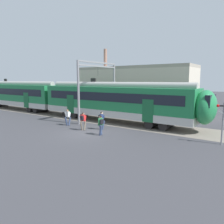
# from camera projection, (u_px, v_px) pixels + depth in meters

# --- Properties ---
(ground_plane) EXTENTS (160.00, 160.00, 0.00)m
(ground_plane) POSITION_uv_depth(u_px,v_px,m) (87.00, 133.00, 18.83)
(ground_plane) COLOR #38383D
(track_bed) EXTENTS (80.00, 4.40, 0.01)m
(track_bed) POSITION_uv_depth(u_px,v_px,m) (48.00, 113.00, 30.36)
(track_bed) COLOR slate
(track_bed) RESTS_ON ground
(commuter_train) EXTENTS (38.05, 3.07, 4.73)m
(commuter_train) POSITION_uv_depth(u_px,v_px,m) (59.00, 97.00, 28.61)
(commuter_train) COLOR #B7B7B2
(commuter_train) RESTS_ON ground
(pedestrian_white) EXTENTS (0.53, 0.63, 1.67)m
(pedestrian_white) POSITION_uv_depth(u_px,v_px,m) (68.00, 116.00, 21.82)
(pedestrian_white) COLOR navy
(pedestrian_white) RESTS_ON ground
(pedestrian_red) EXTENTS (0.54, 0.67, 1.67)m
(pedestrian_red) POSITION_uv_depth(u_px,v_px,m) (83.00, 120.00, 19.69)
(pedestrian_red) COLOR #6B6051
(pedestrian_red) RESTS_ON ground
(pedestrian_navy) EXTENTS (0.64, 0.58, 1.67)m
(pedestrian_navy) POSITION_uv_depth(u_px,v_px,m) (101.00, 119.00, 19.97)
(pedestrian_navy) COLOR navy
(pedestrian_navy) RESTS_ON ground
(pedestrian_green) EXTENTS (0.57, 0.65, 1.67)m
(pedestrian_green) POSITION_uv_depth(u_px,v_px,m) (101.00, 123.00, 17.93)
(pedestrian_green) COLOR navy
(pedestrian_green) RESTS_ON ground
(catenary_gantry) EXTENTS (0.24, 6.64, 6.53)m
(catenary_gantry) POSITION_uv_depth(u_px,v_px,m) (98.00, 82.00, 24.62)
(catenary_gantry) COLOR gray
(catenary_gantry) RESTS_ON ground
(crossing_signal) EXTENTS (0.96, 0.22, 3.00)m
(crossing_signal) POSITION_uv_depth(u_px,v_px,m) (223.00, 117.00, 15.19)
(crossing_signal) COLOR gray
(crossing_signal) RESTS_ON ground
(background_building) EXTENTS (16.75, 5.00, 9.20)m
(background_building) POSITION_uv_depth(u_px,v_px,m) (134.00, 89.00, 31.13)
(background_building) COLOR beige
(background_building) RESTS_ON ground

